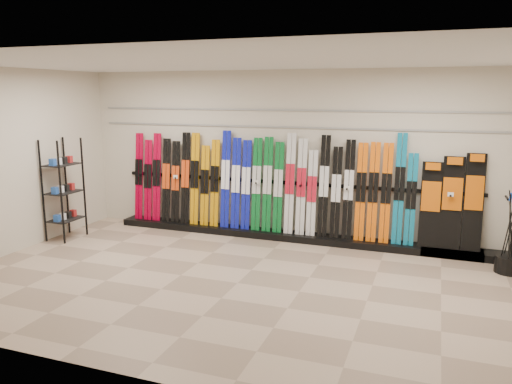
% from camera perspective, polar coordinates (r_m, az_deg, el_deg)
% --- Properties ---
extents(floor, '(8.00, 8.00, 0.00)m').
position_cam_1_polar(floor, '(7.06, -2.13, -10.36)').
color(floor, gray).
rests_on(floor, ground).
extents(back_wall, '(8.00, 0.00, 8.00)m').
position_cam_1_polar(back_wall, '(8.99, 3.82, 4.23)').
color(back_wall, beige).
rests_on(back_wall, floor).
extents(left_wall, '(0.00, 5.00, 5.00)m').
position_cam_1_polar(left_wall, '(8.95, -26.70, 3.01)').
color(left_wall, beige).
rests_on(left_wall, floor).
extents(ceiling, '(8.00, 8.00, 0.00)m').
position_cam_1_polar(ceiling, '(6.57, -2.33, 14.74)').
color(ceiling, silver).
rests_on(ceiling, back_wall).
extents(ski_rack_base, '(8.00, 0.40, 0.12)m').
position_cam_1_polar(ski_rack_base, '(9.02, 4.68, -5.12)').
color(ski_rack_base, black).
rests_on(ski_rack_base, floor).
extents(skis, '(5.36, 0.21, 1.84)m').
position_cam_1_polar(skis, '(9.04, 0.74, 0.79)').
color(skis, '#A40023').
rests_on(skis, ski_rack_base).
extents(snowboards, '(0.95, 0.24, 1.55)m').
position_cam_1_polar(snowboards, '(8.61, 21.48, -1.21)').
color(snowboards, black).
rests_on(snowboards, ski_rack_base).
extents(accessory_rack, '(0.40, 0.60, 1.81)m').
position_cam_1_polar(accessory_rack, '(9.56, -21.13, 0.30)').
color(accessory_rack, black).
rests_on(accessory_rack, floor).
extents(pole_bin, '(0.41, 0.41, 0.25)m').
position_cam_1_polar(pole_bin, '(8.28, 26.96, -7.39)').
color(pole_bin, black).
rests_on(pole_bin, floor).
extents(slatwall_rail_0, '(7.60, 0.02, 0.03)m').
position_cam_1_polar(slatwall_rail_0, '(8.93, 3.82, 7.40)').
color(slatwall_rail_0, gray).
rests_on(slatwall_rail_0, back_wall).
extents(slatwall_rail_1, '(7.60, 0.02, 0.03)m').
position_cam_1_polar(slatwall_rail_1, '(8.91, 3.85, 9.32)').
color(slatwall_rail_1, gray).
rests_on(slatwall_rail_1, back_wall).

